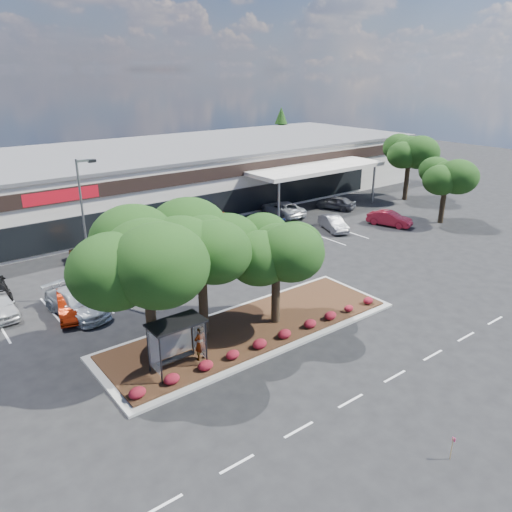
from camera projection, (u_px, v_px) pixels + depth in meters
ground at (326, 348)px, 27.17m from camera, size 160.00×160.00×0.00m
retail_store at (92, 184)px, 51.26m from camera, size 80.40×25.20×6.25m
landscape_island at (252, 329)px, 28.95m from camera, size 18.00×6.00×0.26m
lane_markings at (218, 287)px, 34.82m from camera, size 33.12×20.06×0.01m
shrub_row at (275, 337)px, 27.26m from camera, size 17.00×0.80×0.50m
bus_shelter at (175, 331)px, 24.26m from camera, size 2.75×1.55×2.59m
island_tree_west at (148, 287)px, 24.46m from camera, size 7.20×7.20×7.89m
island_tree_mid at (202, 272)px, 27.08m from camera, size 6.60×6.60×7.32m
island_tree_east at (276, 270)px, 28.40m from camera, size 5.80×5.80×6.50m
tree_east_near at (444, 190)px, 48.31m from camera, size 5.60×5.60×6.51m
tree_east_far at (408, 167)px, 56.91m from camera, size 6.40×6.40×7.62m
conifer_north_east at (281, 136)px, 77.67m from camera, size 3.96×3.96×9.00m
person_waiting at (200, 343)px, 25.34m from camera, size 0.70×0.48×1.86m
light_pole at (88, 241)px, 31.52m from camera, size 1.43×0.64×9.25m
survey_stake at (452, 445)px, 19.21m from camera, size 0.07×0.14×1.01m
car_1 at (71, 304)px, 30.68m from camera, size 2.60×4.64×1.45m
car_2 at (76, 303)px, 30.68m from camera, size 3.15×5.55×1.52m
car_3 at (192, 252)px, 39.28m from camera, size 3.92×5.58×1.50m
car_4 at (234, 243)px, 41.34m from camera, size 2.45×5.37×1.52m
car_5 at (264, 254)px, 39.12m from camera, size 3.05×4.32×1.36m
car_6 at (293, 237)px, 43.16m from camera, size 2.83×5.05×1.33m
car_7 at (333, 223)px, 46.86m from camera, size 2.88×4.41×1.37m
car_8 at (390, 219)px, 48.27m from camera, size 2.73×4.51×1.40m
car_10 at (88, 256)px, 38.67m from camera, size 1.70×4.32×1.40m
car_13 at (184, 239)px, 42.10m from camera, size 3.90×6.55×1.70m
car_14 at (219, 219)px, 47.80m from camera, size 2.73×4.93×1.59m
car_15 at (260, 223)px, 46.90m from camera, size 3.18×4.95×1.34m
car_16 at (282, 209)px, 51.48m from camera, size 3.01×5.70×1.53m
car_17 at (336, 202)px, 54.06m from camera, size 3.23×4.58×1.45m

